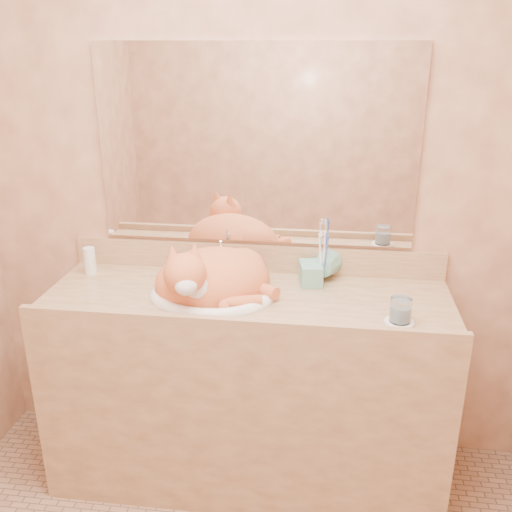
# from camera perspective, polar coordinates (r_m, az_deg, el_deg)

# --- Properties ---
(wall_back) EXTENTS (2.40, 0.02, 2.50)m
(wall_back) POSITION_cam_1_polar(r_m,az_deg,el_deg) (2.37, -0.02, 7.61)
(wall_back) COLOR #966044
(wall_back) RESTS_ON ground
(vanity_counter) EXTENTS (1.60, 0.55, 0.85)m
(vanity_counter) POSITION_cam_1_polar(r_m,az_deg,el_deg) (2.45, -0.89, -13.04)
(vanity_counter) COLOR olive
(vanity_counter) RESTS_ON floor
(mirror) EXTENTS (1.30, 0.02, 0.80)m
(mirror) POSITION_cam_1_polar(r_m,az_deg,el_deg) (2.33, -0.06, 10.89)
(mirror) COLOR white
(mirror) RESTS_ON wall_back
(sink_basin) EXTENTS (0.48, 0.40, 0.15)m
(sink_basin) POSITION_cam_1_polar(r_m,az_deg,el_deg) (2.22, -4.45, -2.24)
(sink_basin) COLOR white
(sink_basin) RESTS_ON vanity_counter
(faucet) EXTENTS (0.07, 0.11, 0.15)m
(faucet) POSITION_cam_1_polar(r_m,az_deg,el_deg) (2.39, -3.55, -0.51)
(faucet) COLOR white
(faucet) RESTS_ON vanity_counter
(cat) EXTENTS (0.58, 0.54, 0.25)m
(cat) POSITION_cam_1_polar(r_m,az_deg,el_deg) (2.23, -4.59, -1.98)
(cat) COLOR #CB592E
(cat) RESTS_ON sink_basin
(soap_dispenser) EXTENTS (0.10, 0.10, 0.19)m
(soap_dispenser) POSITION_cam_1_polar(r_m,az_deg,el_deg) (2.27, 5.74, -1.11)
(soap_dispenser) COLOR #6CAC98
(soap_dispenser) RESTS_ON vanity_counter
(toothbrush_cup) EXTENTS (0.14, 0.14, 0.11)m
(toothbrush_cup) POSITION_cam_1_polar(r_m,az_deg,el_deg) (2.35, 6.68, -1.46)
(toothbrush_cup) COLOR #6CAC98
(toothbrush_cup) RESTS_ON vanity_counter
(toothbrushes) EXTENTS (0.04, 0.04, 0.23)m
(toothbrushes) POSITION_cam_1_polar(r_m,az_deg,el_deg) (2.32, 6.76, 0.33)
(toothbrushes) COLOR white
(toothbrushes) RESTS_ON toothbrush_cup
(saucer) EXTENTS (0.11, 0.11, 0.01)m
(saucer) POSITION_cam_1_polar(r_m,az_deg,el_deg) (2.09, 14.14, -6.47)
(saucer) COLOR white
(saucer) RESTS_ON vanity_counter
(water_glass) EXTENTS (0.07, 0.07, 0.09)m
(water_glass) POSITION_cam_1_polar(r_m,az_deg,el_deg) (2.07, 14.26, -5.26)
(water_glass) COLOR silver
(water_glass) RESTS_ON saucer
(lotion_bottle) EXTENTS (0.05, 0.05, 0.12)m
(lotion_bottle) POSITION_cam_1_polar(r_m,az_deg,el_deg) (2.54, -16.28, -0.46)
(lotion_bottle) COLOR white
(lotion_bottle) RESTS_ON vanity_counter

